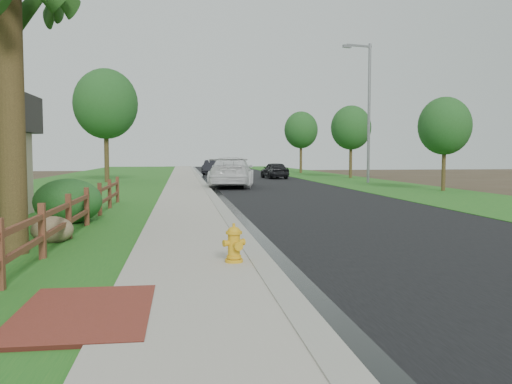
{
  "coord_description": "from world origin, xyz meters",
  "views": [
    {
      "loc": [
        -1.0,
        -7.69,
        2.01
      ],
      "look_at": [
        0.64,
        4.29,
        1.16
      ],
      "focal_mm": 38.0,
      "sensor_mm": 36.0,
      "label": 1
    }
  ],
  "objects": [
    {
      "name": "curb",
      "position": [
        0.4,
        35.0,
        0.06
      ],
      "size": [
        0.4,
        90.0,
        0.12
      ],
      "primitive_type": "cube",
      "color": "gray",
      "rests_on": "ground"
    },
    {
      "name": "boulder",
      "position": [
        -3.9,
        4.88,
        0.31
      ],
      "size": [
        0.96,
        0.73,
        0.62
      ],
      "primitive_type": "ellipsoid",
      "rotation": [
        0.0,
        0.0,
        -0.03
      ],
      "color": "brown",
      "rests_on": "ground"
    },
    {
      "name": "streetlight",
      "position": [
        11.61,
        28.31,
        5.4
      ],
      "size": [
        2.18,
        0.71,
        9.53
      ],
      "color": "gray",
      "rests_on": "ground"
    },
    {
      "name": "tree_mid_right",
      "position": [
        13.0,
        36.1,
        4.21
      ],
      "size": [
        3.34,
        3.34,
        6.06
      ],
      "color": "#342815",
      "rests_on": "ground"
    },
    {
      "name": "shrub_d",
      "position": [
        -4.25,
        8.41,
        0.66
      ],
      "size": [
        2.34,
        2.34,
        1.31
      ],
      "primitive_type": "ellipsoid",
      "rotation": [
        0.0,
        0.0,
        0.25
      ],
      "color": "#1C4016",
      "rests_on": "ground"
    },
    {
      "name": "sidewalk",
      "position": [
        -0.9,
        35.0,
        0.05
      ],
      "size": [
        2.2,
        90.0,
        0.1
      ],
      "primitive_type": "cube",
      "color": "#ABA395",
      "rests_on": "ground"
    },
    {
      "name": "dark_car_far",
      "position": [
        2.0,
        45.51,
        0.73
      ],
      "size": [
        2.36,
        4.51,
        1.42
      ],
      "primitive_type": "imported",
      "rotation": [
        0.0,
        0.0,
        -0.21
      ],
      "color": "black",
      "rests_on": "road"
    },
    {
      "name": "wet_gutter",
      "position": [
        0.75,
        35.0,
        0.02
      ],
      "size": [
        0.5,
        90.0,
        0.0
      ],
      "primitive_type": "cube",
      "color": "black",
      "rests_on": "road"
    },
    {
      "name": "ranch_fence",
      "position": [
        -3.6,
        6.4,
        0.62
      ],
      "size": [
        0.12,
        16.92,
        1.1
      ],
      "color": "#55291C",
      "rests_on": "ground"
    },
    {
      "name": "tree_mid_left",
      "position": [
        -6.24,
        31.58,
        5.51
      ],
      "size": [
        4.47,
        4.47,
        7.98
      ],
      "color": "#342815",
      "rests_on": "ground"
    },
    {
      "name": "tree_near_right",
      "position": [
        13.0,
        19.85,
        3.52
      ],
      "size": [
        2.82,
        2.82,
        5.08
      ],
      "color": "#342815",
      "rests_on": "ground"
    },
    {
      "name": "road",
      "position": [
        4.6,
        35.0,
        0.01
      ],
      "size": [
        8.0,
        90.0,
        0.02
      ],
      "primitive_type": "cube",
      "color": "black",
      "rests_on": "ground"
    },
    {
      "name": "white_suv",
      "position": [
        2.0,
        24.93,
        0.92
      ],
      "size": [
        3.48,
        6.53,
        1.8
      ],
      "primitive_type": "imported",
      "rotation": [
        0.0,
        0.0,
        2.98
      ],
      "color": "white",
      "rests_on": "road"
    },
    {
      "name": "grass_strip",
      "position": [
        -2.8,
        35.0,
        0.03
      ],
      "size": [
        1.6,
        90.0,
        0.06
      ],
      "primitive_type": "cube",
      "color": "#1A5D1C",
      "rests_on": "ground"
    },
    {
      "name": "dark_car_mid",
      "position": [
        6.58,
        36.33,
        0.69
      ],
      "size": [
        2.02,
        4.09,
        1.34
      ],
      "primitive_type": "imported",
      "rotation": [
        0.0,
        0.0,
        3.25
      ],
      "color": "black",
      "rests_on": "road"
    },
    {
      "name": "fire_hydrant",
      "position": [
        -0.1,
        1.76,
        0.42
      ],
      "size": [
        0.45,
        0.37,
        0.69
      ],
      "color": "yellow",
      "rests_on": "sidewalk"
    },
    {
      "name": "verge_far",
      "position": [
        11.5,
        35.0,
        0.02
      ],
      "size": [
        6.0,
        90.0,
        0.04
      ],
      "primitive_type": "cube",
      "color": "#1A5D1C",
      "rests_on": "ground"
    },
    {
      "name": "lawn_near",
      "position": [
        -8.0,
        35.0,
        0.02
      ],
      "size": [
        9.0,
        90.0,
        0.04
      ],
      "primitive_type": "cube",
      "color": "#1A5D1C",
      "rests_on": "ground"
    },
    {
      "name": "brick_patch",
      "position": [
        -2.2,
        -1.0,
        0.06
      ],
      "size": [
        1.6,
        2.4,
        0.11
      ],
      "primitive_type": "cube",
      "color": "maroon",
      "rests_on": "ground"
    },
    {
      "name": "ground",
      "position": [
        0.0,
        0.0,
        0.0
      ],
      "size": [
        120.0,
        120.0,
        0.0
      ],
      "primitive_type": "plane",
      "color": "#3B3020"
    },
    {
      "name": "tree_far_right",
      "position": [
        11.49,
        48.4,
        4.55
      ],
      "size": [
        3.53,
        3.53,
        6.5
      ],
      "color": "#342815",
      "rests_on": "ground"
    }
  ]
}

